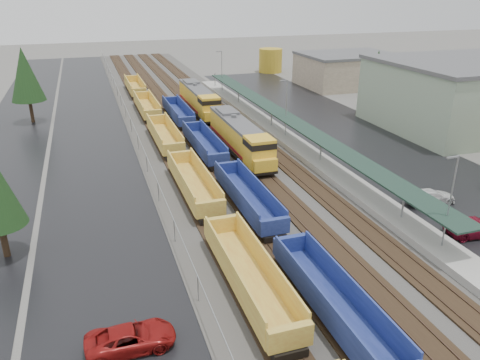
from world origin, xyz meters
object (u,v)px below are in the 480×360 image
object	(u,v)px
locomotive_lead	(240,137)
locomotive_trail	(199,100)
parked_car_west_c	(131,338)
well_string_blue	(282,239)
parked_car_east_b	(476,227)
storage_tank	(271,60)
parked_car_east_c	(430,197)
well_string_yellow	(193,184)

from	to	relation	value
locomotive_lead	locomotive_trail	distance (m)	21.00
locomotive_trail	parked_car_west_c	xyz separation A→B (m)	(-16.08, -50.23, -1.57)
well_string_blue	parked_car_east_b	bearing A→B (deg)	-8.57
locomotive_lead	storage_tank	bearing A→B (deg)	64.87
locomotive_lead	parked_car_east_c	world-z (taller)	locomotive_lead
well_string_yellow	parked_car_east_c	size ratio (longest dim) A/B	23.62
locomotive_trail	parked_car_east_c	bearing A→B (deg)	-72.26
locomotive_trail	well_string_yellow	world-z (taller)	locomotive_trail
parked_car_east_b	parked_car_east_c	bearing A→B (deg)	5.16
locomotive_lead	storage_tank	size ratio (longest dim) A/B	3.43
storage_tank	locomotive_lead	bearing A→B (deg)	-115.13
locomotive_lead	parked_car_east_c	distance (m)	22.57
well_string_yellow	parked_car_east_c	bearing A→B (deg)	-23.40
well_string_yellow	parked_car_east_c	distance (m)	22.53
locomotive_lead	locomotive_trail	world-z (taller)	same
well_string_blue	parked_car_west_c	bearing A→B (deg)	-150.14
locomotive_lead	well_string_yellow	bearing A→B (deg)	-129.60
well_string_yellow	parked_car_east_b	xyz separation A→B (m)	(20.26, -15.07, -0.47)
well_string_yellow	parked_car_east_b	size ratio (longest dim) A/B	22.05
well_string_blue	parked_car_west_c	distance (m)	13.94
locomotive_trail	well_string_blue	bearing A→B (deg)	-95.28
parked_car_west_c	parked_car_east_c	size ratio (longest dim) A/B	1.05
locomotive_lead	parked_car_east_b	xyz separation A→B (m)	(12.26, -24.74, -1.56)
well_string_yellow	well_string_blue	size ratio (longest dim) A/B	1.19
well_string_blue	storage_tank	xyz separation A→B (m)	(29.25, 76.11, 1.59)
locomotive_trail	storage_tank	size ratio (longest dim) A/B	3.43
parked_car_east_b	well_string_blue	bearing A→B (deg)	90.40
well_string_blue	parked_car_east_c	distance (m)	17.08
well_string_yellow	storage_tank	xyz separation A→B (m)	(33.25, 63.49, 1.54)
well_string_blue	storage_tank	size ratio (longest dim) A/B	17.51
parked_car_east_b	storage_tank	bearing A→B (deg)	-0.41
locomotive_lead	parked_car_east_c	xyz separation A→B (m)	(12.67, -18.62, -1.57)
parked_car_east_c	storage_tank	bearing A→B (deg)	-8.65
storage_tank	well_string_yellow	bearing A→B (deg)	-117.64
locomotive_lead	well_string_yellow	distance (m)	12.60
locomotive_lead	parked_car_west_c	world-z (taller)	locomotive_lead
locomotive_lead	locomotive_trail	bearing A→B (deg)	90.00
well_string_blue	parked_car_east_c	bearing A→B (deg)	12.43
locomotive_trail	locomotive_lead	bearing A→B (deg)	-90.00
storage_tank	parked_car_west_c	size ratio (longest dim) A/B	1.08
parked_car_east_b	parked_car_east_c	distance (m)	6.14
well_string_yellow	storage_tank	world-z (taller)	storage_tank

